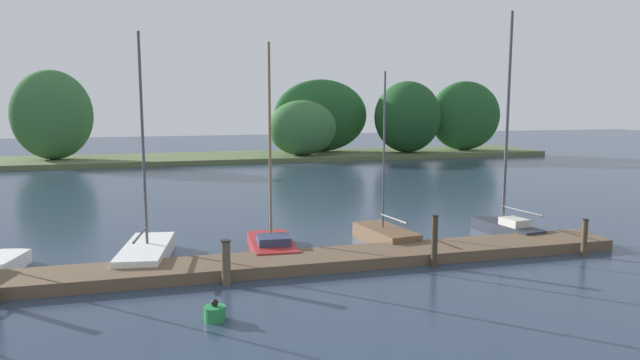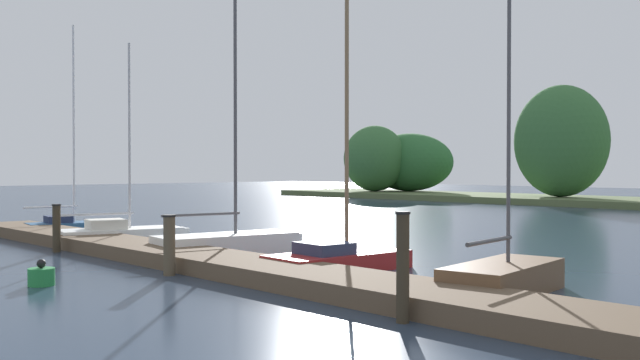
% 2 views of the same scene
% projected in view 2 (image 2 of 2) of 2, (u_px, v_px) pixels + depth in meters
% --- Properties ---
extents(dock_pier, '(26.33, 1.80, 0.35)m').
position_uv_depth(dock_pier, '(216.00, 262.00, 15.88)').
color(dock_pier, brown).
rests_on(dock_pier, ground).
extents(sailboat_0, '(1.60, 3.04, 7.25)m').
position_uv_depth(sailboat_0, '(70.00, 224.00, 25.10)').
color(sailboat_0, '#285684').
rests_on(sailboat_0, ground).
extents(sailboat_1, '(2.10, 3.94, 6.04)m').
position_uv_depth(sailboat_1, '(124.00, 233.00, 21.70)').
color(sailboat_1, white).
rests_on(sailboat_1, ground).
extents(sailboat_2, '(1.86, 4.10, 7.20)m').
position_uv_depth(sailboat_2, '(232.00, 241.00, 18.86)').
color(sailboat_2, white).
rests_on(sailboat_2, ground).
extents(sailboat_3, '(1.57, 3.57, 6.99)m').
position_uv_depth(sailboat_3, '(342.00, 256.00, 15.91)').
color(sailboat_3, maroon).
rests_on(sailboat_3, ground).
extents(sailboat_4, '(1.62, 3.19, 6.11)m').
position_uv_depth(sailboat_4, '(506.00, 276.00, 12.95)').
color(sailboat_4, brown).
rests_on(sailboat_4, ground).
extents(mooring_piling_1, '(0.24, 0.24, 1.29)m').
position_uv_depth(mooring_piling_1, '(57.00, 228.00, 19.28)').
color(mooring_piling_1, '#3D3323').
rests_on(mooring_piling_1, ground).
extents(mooring_piling_2, '(0.28, 0.28, 1.28)m').
position_uv_depth(mooring_piling_2, '(169.00, 245.00, 15.10)').
color(mooring_piling_2, brown).
rests_on(mooring_piling_2, ground).
extents(mooring_piling_3, '(0.22, 0.22, 1.63)m').
position_uv_depth(mooring_piling_3, '(403.00, 267.00, 10.48)').
color(mooring_piling_3, '#3D3323').
rests_on(mooring_piling_3, ground).
extents(channel_buoy_0, '(0.50, 0.50, 0.51)m').
position_uv_depth(channel_buoy_0, '(41.00, 276.00, 13.81)').
color(channel_buoy_0, '#23843D').
rests_on(channel_buoy_0, ground).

